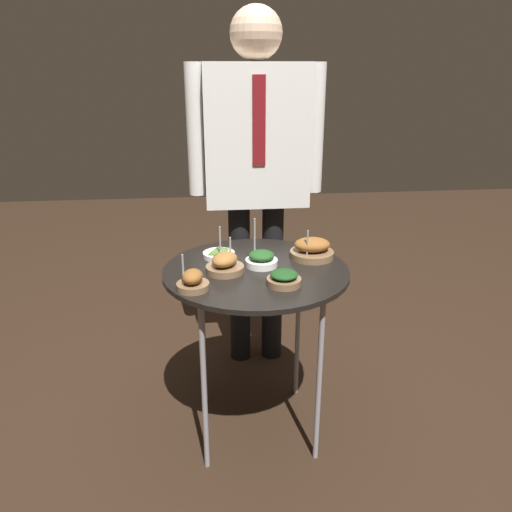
{
  "coord_description": "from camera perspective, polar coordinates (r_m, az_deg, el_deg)",
  "views": [
    {
      "loc": [
        -0.18,
        -1.7,
        1.4
      ],
      "look_at": [
        0.0,
        0.0,
        0.76
      ],
      "focal_mm": 35.0,
      "sensor_mm": 36.0,
      "label": 1
    }
  ],
  "objects": [
    {
      "name": "bowl_spinach_back_right",
      "position": [
        1.86,
        0.62,
        -0.36
      ],
      "size": [
        0.12,
        0.12,
        0.18
      ],
      "color": "white",
      "rests_on": "serving_cart"
    },
    {
      "name": "waiter_figure",
      "position": [
        2.28,
        0.01,
        11.65
      ],
      "size": [
        0.61,
        0.23,
        1.65
      ],
      "color": "black",
      "rests_on": "ground_plane"
    },
    {
      "name": "bowl_roast_mid_left",
      "position": [
        1.8,
        -3.58,
        -0.94
      ],
      "size": [
        0.14,
        0.14,
        0.12
      ],
      "color": "brown",
      "rests_on": "serving_cart"
    },
    {
      "name": "bowl_roast_far_rim",
      "position": [
        1.95,
        6.42,
        0.75
      ],
      "size": [
        0.17,
        0.17,
        0.12
      ],
      "color": "brown",
      "rests_on": "serving_cart"
    },
    {
      "name": "ground_plane",
      "position": [
        2.21,
        0.0,
        -18.72
      ],
      "size": [
        8.0,
        8.0,
        0.0
      ],
      "primitive_type": "plane",
      "color": "black"
    },
    {
      "name": "bowl_asparagus_front_right",
      "position": [
        1.95,
        -4.27,
        0.22
      ],
      "size": [
        0.12,
        0.12,
        0.14
      ],
      "color": "white",
      "rests_on": "serving_cart"
    },
    {
      "name": "serving_cart",
      "position": [
        1.86,
        0.0,
        -2.86
      ],
      "size": [
        0.69,
        0.69,
        0.71
      ],
      "color": "black",
      "rests_on": "ground_plane"
    },
    {
      "name": "bowl_roast_front_left",
      "position": [
        1.67,
        -7.26,
        -2.88
      ],
      "size": [
        0.11,
        0.11,
        0.13
      ],
      "color": "brown",
      "rests_on": "serving_cart"
    },
    {
      "name": "bowl_spinach_front_center",
      "position": [
        1.7,
        3.22,
        -2.6
      ],
      "size": [
        0.12,
        0.12,
        0.05
      ],
      "color": "brown",
      "rests_on": "serving_cart"
    }
  ]
}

